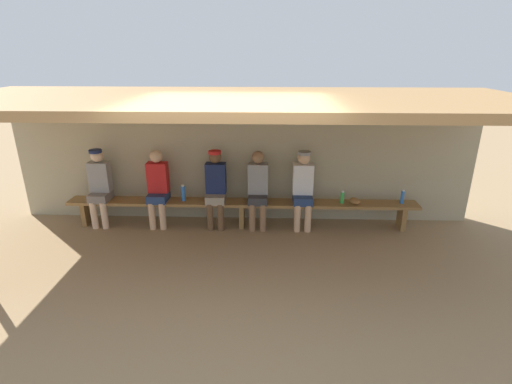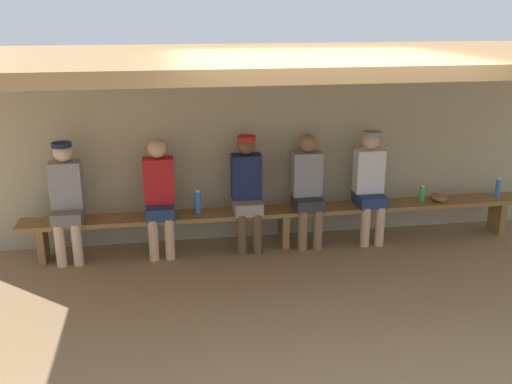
{
  "view_description": "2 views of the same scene",
  "coord_description": "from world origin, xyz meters",
  "px_view_note": "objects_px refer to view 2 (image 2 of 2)",
  "views": [
    {
      "loc": [
        0.47,
        -4.62,
        2.91
      ],
      "look_at": [
        0.26,
        1.07,
        0.82
      ],
      "focal_mm": 27.16,
      "sensor_mm": 36.0,
      "label": 1
    },
    {
      "loc": [
        -1.36,
        -4.72,
        2.74
      ],
      "look_at": [
        -0.41,
        1.09,
        0.84
      ],
      "focal_mm": 40.59,
      "sensor_mm": 36.0,
      "label": 2
    }
  ],
  "objects_px": {
    "player_with_sunglasses": "(247,187)",
    "water_bottle_orange": "(422,194)",
    "player_leftmost": "(370,181)",
    "bench": "(284,215)",
    "player_near_post": "(67,196)",
    "water_bottle_green": "(498,188)",
    "player_in_red": "(159,193)",
    "water_bottle_blue": "(198,202)",
    "player_in_white": "(308,186)",
    "baseball_glove_worn": "(439,198)"
  },
  "relations": [
    {
      "from": "bench",
      "to": "water_bottle_green",
      "type": "relative_size",
      "value": 24.45
    },
    {
      "from": "player_in_white",
      "to": "player_leftmost",
      "type": "xyz_separation_m",
      "value": [
        0.76,
        0.0,
        0.02
      ]
    },
    {
      "from": "player_in_red",
      "to": "water_bottle_orange",
      "type": "distance_m",
      "value": 3.15
    },
    {
      "from": "player_near_post",
      "to": "water_bottle_blue",
      "type": "relative_size",
      "value": 4.76
    },
    {
      "from": "player_near_post",
      "to": "baseball_glove_worn",
      "type": "distance_m",
      "value": 4.37
    },
    {
      "from": "player_with_sunglasses",
      "to": "baseball_glove_worn",
      "type": "relative_size",
      "value": 5.6
    },
    {
      "from": "player_in_red",
      "to": "player_with_sunglasses",
      "type": "bearing_deg",
      "value": 0.03
    },
    {
      "from": "water_bottle_orange",
      "to": "baseball_glove_worn",
      "type": "xyz_separation_m",
      "value": [
        0.21,
        -0.02,
        -0.06
      ]
    },
    {
      "from": "player_leftmost",
      "to": "baseball_glove_worn",
      "type": "height_order",
      "value": "player_leftmost"
    },
    {
      "from": "baseball_glove_worn",
      "to": "player_with_sunglasses",
      "type": "bearing_deg",
      "value": -97.12
    },
    {
      "from": "player_near_post",
      "to": "player_in_red",
      "type": "distance_m",
      "value": 1.01
    },
    {
      "from": "player_with_sunglasses",
      "to": "player_leftmost",
      "type": "relative_size",
      "value": 1.0
    },
    {
      "from": "player_near_post",
      "to": "water_bottle_green",
      "type": "height_order",
      "value": "player_near_post"
    },
    {
      "from": "player_near_post",
      "to": "player_in_white",
      "type": "height_order",
      "value": "player_near_post"
    },
    {
      "from": "player_near_post",
      "to": "water_bottle_orange",
      "type": "relative_size",
      "value": 6.25
    },
    {
      "from": "player_in_red",
      "to": "water_bottle_orange",
      "type": "relative_size",
      "value": 6.2
    },
    {
      "from": "player_leftmost",
      "to": "water_bottle_green",
      "type": "bearing_deg",
      "value": 0.47
    },
    {
      "from": "bench",
      "to": "player_near_post",
      "type": "relative_size",
      "value": 4.46
    },
    {
      "from": "player_with_sunglasses",
      "to": "baseball_glove_worn",
      "type": "distance_m",
      "value": 2.37
    },
    {
      "from": "player_in_red",
      "to": "player_leftmost",
      "type": "relative_size",
      "value": 0.99
    },
    {
      "from": "player_in_red",
      "to": "player_leftmost",
      "type": "height_order",
      "value": "player_leftmost"
    },
    {
      "from": "player_with_sunglasses",
      "to": "water_bottle_orange",
      "type": "distance_m",
      "value": 2.16
    },
    {
      "from": "player_near_post",
      "to": "player_in_red",
      "type": "height_order",
      "value": "player_near_post"
    },
    {
      "from": "player_leftmost",
      "to": "water_bottle_orange",
      "type": "distance_m",
      "value": 0.7
    },
    {
      "from": "water_bottle_green",
      "to": "water_bottle_blue",
      "type": "distance_m",
      "value": 3.73
    },
    {
      "from": "bench",
      "to": "water_bottle_green",
      "type": "xyz_separation_m",
      "value": [
        2.72,
        0.02,
        0.19
      ]
    },
    {
      "from": "player_leftmost",
      "to": "player_in_red",
      "type": "bearing_deg",
      "value": -179.99
    },
    {
      "from": "bench",
      "to": "player_in_white",
      "type": "xyz_separation_m",
      "value": [
        0.28,
        0.0,
        0.34
      ]
    },
    {
      "from": "player_leftmost",
      "to": "player_in_white",
      "type": "bearing_deg",
      "value": -179.96
    },
    {
      "from": "player_with_sunglasses",
      "to": "water_bottle_orange",
      "type": "bearing_deg",
      "value": -0.28
    },
    {
      "from": "player_leftmost",
      "to": "water_bottle_orange",
      "type": "bearing_deg",
      "value": -0.89
    },
    {
      "from": "player_near_post",
      "to": "water_bottle_blue",
      "type": "xyz_separation_m",
      "value": [
        1.43,
        0.01,
        -0.15
      ]
    },
    {
      "from": "player_in_red",
      "to": "water_bottle_blue",
      "type": "bearing_deg",
      "value": 1.29
    },
    {
      "from": "player_near_post",
      "to": "player_in_white",
      "type": "bearing_deg",
      "value": -0.01
    },
    {
      "from": "player_in_white",
      "to": "water_bottle_green",
      "type": "bearing_deg",
      "value": 0.34
    },
    {
      "from": "bench",
      "to": "water_bottle_orange",
      "type": "relative_size",
      "value": 27.88
    },
    {
      "from": "player_with_sunglasses",
      "to": "player_leftmost",
      "type": "height_order",
      "value": "same"
    },
    {
      "from": "player_with_sunglasses",
      "to": "bench",
      "type": "bearing_deg",
      "value": -0.46
    },
    {
      "from": "player_in_white",
      "to": "water_bottle_green",
      "type": "xyz_separation_m",
      "value": [
        2.44,
        0.01,
        -0.15
      ]
    },
    {
      "from": "player_near_post",
      "to": "water_bottle_orange",
      "type": "height_order",
      "value": "player_near_post"
    },
    {
      "from": "player_in_red",
      "to": "bench",
      "type": "bearing_deg",
      "value": -0.12
    },
    {
      "from": "bench",
      "to": "baseball_glove_worn",
      "type": "bearing_deg",
      "value": -0.73
    },
    {
      "from": "bench",
      "to": "water_bottle_blue",
      "type": "height_order",
      "value": "water_bottle_blue"
    },
    {
      "from": "water_bottle_blue",
      "to": "player_with_sunglasses",
      "type": "bearing_deg",
      "value": -0.93
    },
    {
      "from": "bench",
      "to": "water_bottle_orange",
      "type": "distance_m",
      "value": 1.72
    },
    {
      "from": "player_in_red",
      "to": "player_leftmost",
      "type": "xyz_separation_m",
      "value": [
        2.47,
        0.0,
        0.02
      ]
    },
    {
      "from": "player_with_sunglasses",
      "to": "water_bottle_orange",
      "type": "relative_size",
      "value": 6.25
    },
    {
      "from": "bench",
      "to": "player_in_white",
      "type": "distance_m",
      "value": 0.44
    },
    {
      "from": "water_bottle_orange",
      "to": "water_bottle_blue",
      "type": "bearing_deg",
      "value": 179.59
    },
    {
      "from": "player_leftmost",
      "to": "water_bottle_orange",
      "type": "relative_size",
      "value": 6.25
    }
  ]
}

